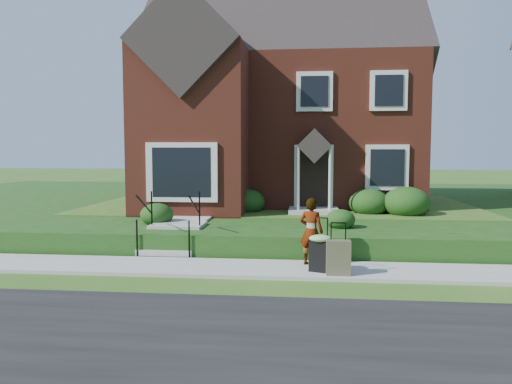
# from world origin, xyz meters

# --- Properties ---
(ground) EXTENTS (120.00, 120.00, 0.00)m
(ground) POSITION_xyz_m (0.00, 0.00, 0.00)
(ground) COLOR #2D5119
(ground) RESTS_ON ground
(street) EXTENTS (60.00, 6.00, 0.01)m
(street) POSITION_xyz_m (0.00, -5.00, 0.01)
(street) COLOR black
(street) RESTS_ON ground
(sidewalk) EXTENTS (60.00, 1.60, 0.08)m
(sidewalk) POSITION_xyz_m (0.00, 0.00, 0.04)
(sidewalk) COLOR #9E9B93
(sidewalk) RESTS_ON ground
(terrace) EXTENTS (44.00, 20.00, 0.60)m
(terrace) POSITION_xyz_m (4.00, 10.90, 0.30)
(terrace) COLOR #183C10
(terrace) RESTS_ON ground
(walkway) EXTENTS (1.20, 6.00, 0.06)m
(walkway) POSITION_xyz_m (-2.50, 5.00, 0.63)
(walkway) COLOR #9E9B93
(walkway) RESTS_ON terrace
(main_house) EXTENTS (10.40, 10.20, 9.40)m
(main_house) POSITION_xyz_m (-0.21, 9.61, 5.26)
(main_house) COLOR maroon
(main_house) RESTS_ON terrace
(front_steps) EXTENTS (1.40, 2.02, 1.50)m
(front_steps) POSITION_xyz_m (-2.50, 1.84, 0.47)
(front_steps) COLOR #9E9B93
(front_steps) RESTS_ON ground
(foundation_shrubs) EXTENTS (9.62, 4.12, 1.02)m
(foundation_shrubs) POSITION_xyz_m (0.56, 5.14, 1.05)
(foundation_shrubs) COLOR #103510
(foundation_shrubs) RESTS_ON terrace
(woman) EXTENTS (0.65, 0.54, 1.53)m
(woman) POSITION_xyz_m (1.08, 0.34, 0.84)
(woman) COLOR #999999
(woman) RESTS_ON sidewalk
(suitcase_black) EXTENTS (0.59, 0.54, 1.16)m
(suitcase_black) POSITION_xyz_m (1.26, -0.28, 0.53)
(suitcase_black) COLOR black
(suitcase_black) RESTS_ON sidewalk
(suitcase_olive) EXTENTS (0.51, 0.29, 1.09)m
(suitcase_olive) POSITION_xyz_m (1.63, -0.50, 0.44)
(suitcase_olive) COLOR brown
(suitcase_olive) RESTS_ON sidewalk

